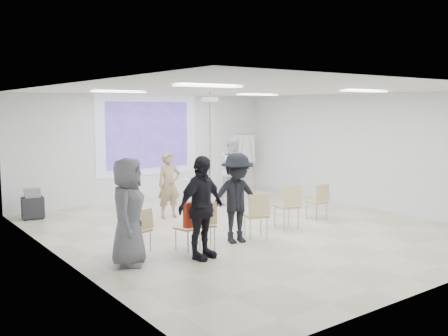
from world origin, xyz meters
TOP-DOWN VIEW (x-y plane):
  - floor at (0.00, 0.00)m, footprint 8.00×9.00m
  - ceiling at (0.00, 0.00)m, footprint 8.00×9.00m
  - wall_back at (0.00, 4.55)m, footprint 8.00×0.10m
  - wall_left at (-4.05, 0.00)m, footprint 0.10×9.00m
  - wall_right at (4.05, 0.00)m, footprint 0.10×9.00m
  - projection_halo at (0.00, 4.49)m, footprint 3.20×0.01m
  - projection_image at (0.00, 4.47)m, footprint 2.60×0.01m
  - pedestal_table at (0.31, 2.51)m, footprint 0.79×0.79m
  - player_left at (-0.81, 1.92)m, footprint 0.69×0.50m
  - player_right at (1.49, 2.34)m, footprint 1.00×0.81m
  - controller_left at (-0.63, 2.17)m, footprint 0.05×0.12m
  - controller_right at (1.31, 2.59)m, footprint 0.04×0.12m
  - chair_far_left at (-2.70, -0.34)m, footprint 0.47×0.49m
  - chair_left_mid at (-1.91, -0.76)m, footprint 0.48×0.50m
  - chair_left_inner at (-1.67, -0.86)m, footprint 0.57×0.58m
  - chair_center at (-0.40, -0.86)m, footprint 0.57×0.59m
  - chair_right_inner at (0.70, -0.62)m, footprint 0.53×0.56m
  - chair_right_far at (1.87, -0.41)m, footprint 0.43×0.46m
  - red_jacket at (-1.92, -0.91)m, footprint 0.48×0.22m
  - laptop at (-1.64, -0.77)m, footprint 0.40×0.35m
  - audience_left at (-2.02, -1.28)m, footprint 1.35×1.00m
  - audience_mid at (-0.87, -0.81)m, footprint 1.40×0.94m
  - audience_outer at (-3.20, -0.88)m, footprint 1.11×1.18m
  - flipchart_easel at (3.20, 4.06)m, footprint 0.76×0.60m
  - av_cart at (-3.49, 3.72)m, footprint 0.53×0.45m
  - ceiling_projector at (0.10, 1.49)m, footprint 0.30×0.25m
  - fluor_panel_nw at (-2.00, 2.00)m, footprint 1.20×0.30m
  - fluor_panel_ne at (2.00, 2.00)m, footprint 1.20×0.30m
  - fluor_panel_sw at (-2.00, -1.50)m, footprint 1.20×0.30m
  - fluor_panel_se at (2.00, -1.50)m, footprint 1.20×0.30m

SIDE VIEW (x-z plane):
  - floor at x=0.00m, z-range -0.10..0.00m
  - av_cart at x=-3.49m, z-range -0.03..0.70m
  - pedestal_table at x=0.31m, z-range 0.04..0.85m
  - chair_far_left at x=-2.70m, z-range 0.07..0.88m
  - laptop at x=-1.64m, z-range 0.47..0.50m
  - chair_left_mid at x=-1.91m, z-range 0.08..0.91m
  - chair_right_far at x=1.87m, z-range 0.08..0.95m
  - chair_left_inner at x=-1.67m, z-range 0.08..0.99m
  - chair_center at x=-0.40m, z-range 0.08..1.02m
  - chair_right_inner at x=0.70m, z-range 0.09..1.06m
  - red_jacket at x=-1.92m, z-range 0.49..0.95m
  - player_left at x=-0.81m, z-range 0.00..1.80m
  - audience_mid at x=-0.87m, z-range 0.00..1.98m
  - audience_outer at x=-3.20m, z-range 0.00..2.02m
  - player_right at x=1.49m, z-range 0.00..2.03m
  - audience_left at x=-2.02m, z-range 0.00..2.07m
  - controller_left at x=-0.63m, z-range 1.17..1.20m
  - flipchart_easel at x=3.20m, z-range 0.44..2.28m
  - controller_right at x=1.31m, z-range 1.35..1.39m
  - wall_back at x=0.00m, z-range 0.00..3.00m
  - wall_left at x=-4.05m, z-range 0.00..3.00m
  - wall_right at x=4.05m, z-range 0.00..3.00m
  - projection_halo at x=0.00m, z-range 0.70..3.00m
  - projection_image at x=0.00m, z-range 0.90..2.80m
  - ceiling_projector at x=0.10m, z-range 1.19..4.19m
  - fluor_panel_nw at x=-2.00m, z-range 2.96..2.98m
  - fluor_panel_ne at x=2.00m, z-range 2.96..2.98m
  - fluor_panel_sw at x=-2.00m, z-range 2.96..2.98m
  - fluor_panel_se at x=2.00m, z-range 2.96..2.98m
  - ceiling at x=0.00m, z-range 3.00..3.10m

